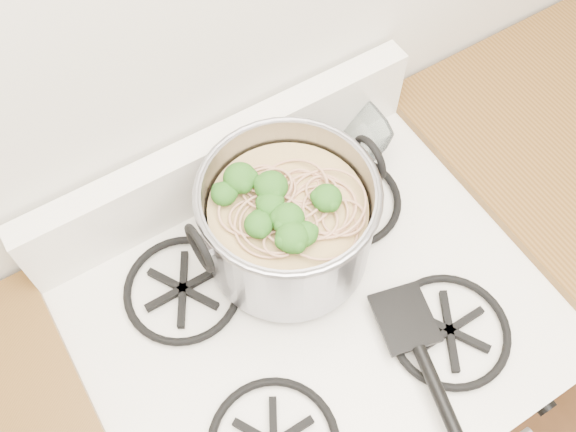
{
  "coord_description": "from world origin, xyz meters",
  "views": [
    {
      "loc": [
        -0.25,
        0.94,
        1.92
      ],
      "look_at": [
        0.02,
        1.38,
        1.04
      ],
      "focal_mm": 40.0,
      "sensor_mm": 36.0,
      "label": 1
    }
  ],
  "objects_px": {
    "stock_pot": "(288,223)",
    "glass_bowl": "(315,143)",
    "gas_range": "(308,388)",
    "spatula": "(405,317)"
  },
  "relations": [
    {
      "from": "gas_range",
      "to": "spatula",
      "type": "height_order",
      "value": "spatula"
    },
    {
      "from": "stock_pot",
      "to": "gas_range",
      "type": "bearing_deg",
      "value": -100.08
    },
    {
      "from": "gas_range",
      "to": "glass_bowl",
      "type": "distance_m",
      "value": 0.6
    },
    {
      "from": "spatula",
      "to": "glass_bowl",
      "type": "distance_m",
      "value": 0.38
    },
    {
      "from": "stock_pot",
      "to": "glass_bowl",
      "type": "distance_m",
      "value": 0.24
    },
    {
      "from": "spatula",
      "to": "glass_bowl",
      "type": "relative_size",
      "value": 3.13
    },
    {
      "from": "gas_range",
      "to": "stock_pot",
      "type": "bearing_deg",
      "value": 79.92
    },
    {
      "from": "stock_pot",
      "to": "glass_bowl",
      "type": "xyz_separation_m",
      "value": [
        0.16,
        0.16,
        -0.08
      ]
    },
    {
      "from": "stock_pot",
      "to": "spatula",
      "type": "bearing_deg",
      "value": -66.42
    },
    {
      "from": "spatula",
      "to": "glass_bowl",
      "type": "bearing_deg",
      "value": 94.08
    }
  ]
}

